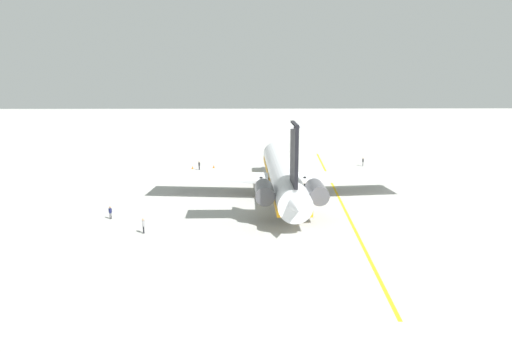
% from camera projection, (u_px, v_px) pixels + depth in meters
% --- Properties ---
extents(ground, '(381.29, 381.29, 0.00)m').
position_uv_depth(ground, '(358.00, 195.00, 73.72)').
color(ground, '#ADADA8').
extents(main_jetliner, '(43.41, 38.68, 12.67)m').
position_uv_depth(main_jetliner, '(283.00, 174.00, 71.98)').
color(main_jetliner, silver).
rests_on(main_jetliner, ground).
extents(ground_crew_near_nose, '(0.45, 0.29, 1.82)m').
position_uv_depth(ground_crew_near_nose, '(143.00, 224.00, 55.78)').
color(ground_crew_near_nose, black).
rests_on(ground_crew_near_nose, ground).
extents(ground_crew_near_tail, '(0.42, 0.28, 1.76)m').
position_uv_depth(ground_crew_near_tail, '(363.00, 161.00, 96.91)').
color(ground_crew_near_tail, black).
rests_on(ground_crew_near_tail, ground).
extents(ground_crew_portside, '(0.30, 0.36, 1.72)m').
position_uv_depth(ground_crew_portside, '(199.00, 164.00, 93.03)').
color(ground_crew_portside, black).
rests_on(ground_crew_portside, ground).
extents(ground_crew_starboard, '(0.26, 0.42, 1.66)m').
position_uv_depth(ground_crew_starboard, '(110.00, 211.00, 61.37)').
color(ground_crew_starboard, black).
rests_on(ground_crew_starboard, ground).
extents(safety_cone_nose, '(0.40, 0.40, 0.55)m').
position_uv_depth(safety_cone_nose, '(214.00, 167.00, 95.20)').
color(safety_cone_nose, '#EA590F').
rests_on(safety_cone_nose, ground).
extents(safety_cone_wingtip, '(0.40, 0.40, 0.55)m').
position_uv_depth(safety_cone_wingtip, '(192.00, 167.00, 94.21)').
color(safety_cone_wingtip, '#EA590F').
rests_on(safety_cone_wingtip, ground).
extents(taxiway_centreline, '(77.70, 5.09, 0.01)m').
position_uv_depth(taxiway_centreline, '(337.00, 195.00, 74.03)').
color(taxiway_centreline, gold).
rests_on(taxiway_centreline, ground).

